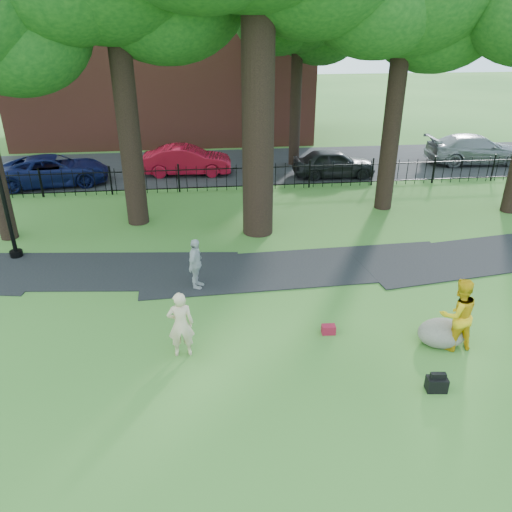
{
  "coord_description": "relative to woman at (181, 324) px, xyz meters",
  "views": [
    {
      "loc": [
        -2.01,
        -9.97,
        7.3
      ],
      "look_at": [
        -0.64,
        2.0,
        1.45
      ],
      "focal_mm": 35.0,
      "sensor_mm": 36.0,
      "label": 1
    }
  ],
  "objects": [
    {
      "name": "ground",
      "position": [
        2.64,
        0.16,
        -0.84
      ],
      "size": [
        120.0,
        120.0,
        0.0
      ],
      "primitive_type": "plane",
      "color": "#306222",
      "rests_on": "ground"
    },
    {
      "name": "footpath",
      "position": [
        3.64,
        4.06,
        -0.84
      ],
      "size": [
        36.07,
        3.85,
        0.03
      ],
      "primitive_type": "cube",
      "rotation": [
        0.0,
        0.0,
        0.03
      ],
      "color": "black",
      "rests_on": "ground"
    },
    {
      "name": "street",
      "position": [
        2.64,
        16.16,
        -0.84
      ],
      "size": [
        80.0,
        7.0,
        0.02
      ],
      "primitive_type": "cube",
      "color": "black",
      "rests_on": "ground"
    },
    {
      "name": "iron_fence",
      "position": [
        2.64,
        12.16,
        -0.24
      ],
      "size": [
        44.0,
        0.04,
        1.2
      ],
      "color": "black",
      "rests_on": "ground"
    },
    {
      "name": "brick_building",
      "position": [
        -1.36,
        24.16,
        5.16
      ],
      "size": [
        18.0,
        8.0,
        12.0
      ],
      "primitive_type": "cube",
      "color": "brown",
      "rests_on": "ground"
    },
    {
      "name": "woman",
      "position": [
        0.0,
        0.0,
        0.0
      ],
      "size": [
        0.63,
        0.44,
        1.68
      ],
      "primitive_type": "imported",
      "rotation": [
        0.0,
        0.0,
        3.2
      ],
      "color": "beige",
      "rests_on": "ground"
    },
    {
      "name": "man",
      "position": [
        6.49,
        -0.45,
        0.09
      ],
      "size": [
        0.95,
        0.76,
        1.86
      ],
      "primitive_type": "imported",
      "rotation": [
        0.0,
        0.0,
        3.2
      ],
      "color": "gold",
      "rests_on": "ground"
    },
    {
      "name": "pedestrian",
      "position": [
        0.36,
        3.19,
        -0.06
      ],
      "size": [
        0.65,
        0.99,
        1.56
      ],
      "primitive_type": "imported",
      "rotation": [
        0.0,
        0.0,
        1.24
      ],
      "color": "#ABACB0",
      "rests_on": "ground"
    },
    {
      "name": "boulder",
      "position": [
        6.3,
        -0.26,
        -0.5
      ],
      "size": [
        1.35,
        1.13,
        0.69
      ],
      "primitive_type": "ellipsoid",
      "rotation": [
        0.0,
        0.0,
        -0.23
      ],
      "color": "slate",
      "rests_on": "ground"
    },
    {
      "name": "lamppost",
      "position": [
        -5.6,
        5.96,
        1.2
      ],
      "size": [
        0.41,
        0.41,
        4.17
      ],
      "rotation": [
        0.0,
        0.0,
        0.3
      ],
      "color": "black",
      "rests_on": "ground"
    },
    {
      "name": "backpack",
      "position": [
        5.44,
        -1.9,
        -0.68
      ],
      "size": [
        0.46,
        0.31,
        0.32
      ],
      "primitive_type": "cube",
      "rotation": [
        0.0,
        0.0,
        -0.11
      ],
      "color": "black",
      "rests_on": "ground"
    },
    {
      "name": "red_bag",
      "position": [
        3.65,
        0.44,
        -0.72
      ],
      "size": [
        0.35,
        0.23,
        0.23
      ],
      "primitive_type": "cube",
      "rotation": [
        0.0,
        0.0,
        -0.04
      ],
      "color": "maroon",
      "rests_on": "ground"
    },
    {
      "name": "red_sedan",
      "position": [
        -0.01,
        14.94,
        -0.12
      ],
      "size": [
        4.45,
        1.79,
        1.44
      ],
      "primitive_type": "imported",
      "rotation": [
        0.0,
        0.0,
        1.51
      ],
      "color": "#A50C21",
      "rests_on": "ground"
    },
    {
      "name": "navy_van",
      "position": [
        -6.21,
        13.97,
        -0.15
      ],
      "size": [
        5.25,
        2.95,
        1.38
      ],
      "primitive_type": "imported",
      "rotation": [
        0.0,
        0.0,
        1.71
      ],
      "color": "#0D1344",
      "rests_on": "ground"
    },
    {
      "name": "grey_car",
      "position": [
        7.19,
        13.71,
        -0.16
      ],
      "size": [
        4.05,
        1.72,
        1.37
      ],
      "primitive_type": "imported",
      "rotation": [
        0.0,
        0.0,
        1.55
      ],
      "color": "black",
      "rests_on": "ground"
    },
    {
      "name": "silver_car",
      "position": [
        15.38,
        15.28,
        -0.08
      ],
      "size": [
        5.33,
        2.38,
        1.52
      ],
      "primitive_type": "imported",
      "rotation": [
        0.0,
        0.0,
        1.52
      ],
      "color": "gray",
      "rests_on": "ground"
    }
  ]
}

